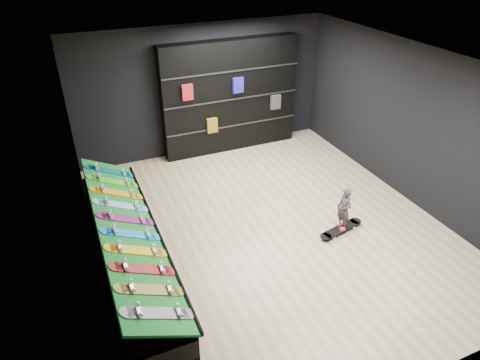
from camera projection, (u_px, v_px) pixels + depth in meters
name	position (u px, v px, depth m)	size (l,w,h in m)	color
floor	(269.00, 226.00, 7.90)	(6.00, 7.00, 0.01)	tan
ceiling	(276.00, 64.00, 6.37)	(6.00, 7.00, 0.01)	white
wall_back	(203.00, 90.00, 9.90)	(6.00, 0.02, 3.00)	black
wall_front	(428.00, 298.00, 4.38)	(6.00, 0.02, 3.00)	black
wall_left	(85.00, 192.00, 6.11)	(0.02, 7.00, 3.00)	black
wall_right	(412.00, 125.00, 8.16)	(0.02, 7.00, 3.00)	black
display_rack	(129.00, 251.00, 6.91)	(0.90, 4.50, 0.50)	black
turf_ramp	(128.00, 228.00, 6.69)	(1.00, 4.50, 0.04)	#0E5A1A
back_shelving	(230.00, 97.00, 10.05)	(3.30, 0.38, 2.64)	black
floor_skateboard	(341.00, 230.00, 7.72)	(0.98, 0.22, 0.09)	black
child	(343.00, 217.00, 7.58)	(0.19, 0.13, 0.49)	black
display_board_0	(158.00, 313.00, 5.18)	(0.98, 0.22, 0.09)	black
display_board_1	(150.00, 290.00, 5.51)	(0.98, 0.22, 0.09)	yellow
display_board_2	(143.00, 269.00, 5.85)	(0.98, 0.22, 0.09)	red
display_board_3	(137.00, 250.00, 6.18)	(0.98, 0.22, 0.09)	yellow
display_board_4	(131.00, 234.00, 6.51)	(0.98, 0.22, 0.09)	blue
display_board_5	(126.00, 219.00, 6.84)	(0.98, 0.22, 0.09)	#2626BF
display_board_6	(121.00, 205.00, 7.18)	(0.98, 0.22, 0.09)	#0CB2E5
display_board_7	(117.00, 193.00, 7.51)	(0.98, 0.22, 0.09)	orange
display_board_8	(113.00, 182.00, 7.84)	(0.98, 0.22, 0.09)	green
display_board_9	(110.00, 171.00, 8.18)	(0.98, 0.22, 0.09)	#0C8C99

